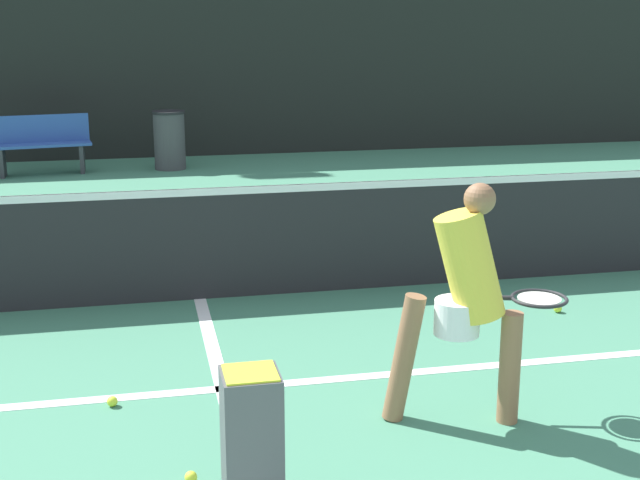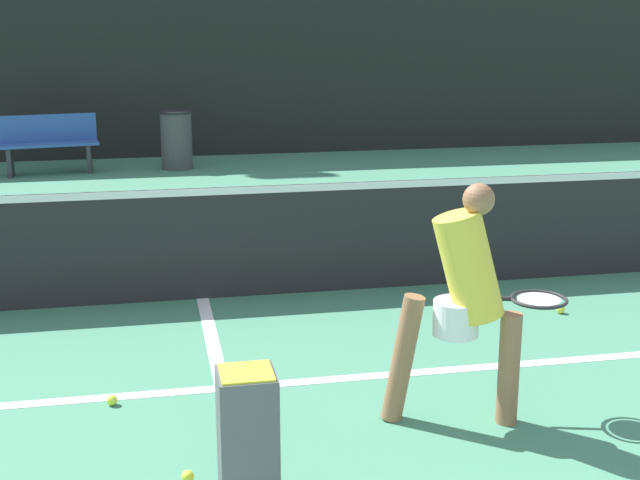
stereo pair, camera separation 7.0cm
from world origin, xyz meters
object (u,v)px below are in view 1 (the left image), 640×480
courtside_bench (41,143)px  ball_hopper (252,437)px  player_practicing (467,295)px  trash_bin (169,140)px

courtside_bench → ball_hopper: bearing=-87.4°
ball_hopper → courtside_bench: (-1.79, 9.65, 0.09)m
player_practicing → trash_bin: size_ratio=1.64×
courtside_bench → trash_bin: size_ratio=1.64×
ball_hopper → courtside_bench: size_ratio=0.49×
ball_hopper → trash_bin: 9.69m
player_practicing → courtside_bench: player_practicing is taller
player_practicing → trash_bin: 9.11m
player_practicing → ball_hopper: 1.56m
player_practicing → courtside_bench: 9.51m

